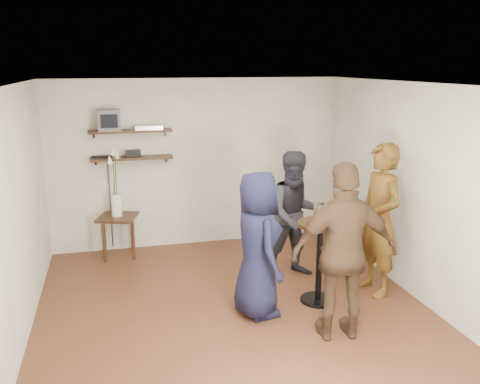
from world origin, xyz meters
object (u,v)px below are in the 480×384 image
object	(u,v)px
radio	(133,153)
person_navy	(257,245)
crt_monitor	(109,120)
person_dark	(296,215)
person_brown	(344,252)
side_table	(118,223)
person_plaid	(379,220)
dvd_deck	(148,127)
drinks_table	(320,251)

from	to	relation	value
radio	person_navy	size ratio (longest dim) A/B	0.13
person_navy	crt_monitor	bearing A→B (deg)	24.98
person_dark	person_brown	world-z (taller)	person_brown
side_table	person_navy	world-z (taller)	person_navy
person_plaid	side_table	bearing A→B (deg)	-129.35
radio	person_navy	bearing A→B (deg)	-63.33
dvd_deck	person_brown	size ratio (longest dim) A/B	0.21
crt_monitor	person_brown	xyz separation A→B (m)	(2.25, -3.12, -1.08)
side_table	person_brown	distance (m)	3.71
crt_monitor	person_navy	world-z (taller)	crt_monitor
person_brown	person_plaid	bearing A→B (deg)	-128.80
radio	side_table	size ratio (longest dim) A/B	0.33
drinks_table	person_brown	world-z (taller)	person_brown
radio	drinks_table	xyz separation A→B (m)	(2.02, -2.32, -0.87)
dvd_deck	person_dark	distance (m)	2.55
person_brown	side_table	bearing A→B (deg)	-46.79
crt_monitor	drinks_table	xyz separation A→B (m)	(2.34, -2.32, -1.37)
person_plaid	person_navy	world-z (taller)	person_plaid
person_brown	drinks_table	bearing A→B (deg)	-90.00
crt_monitor	person_dark	distance (m)	3.01
drinks_table	person_dark	world-z (taller)	person_dark
crt_monitor	person_navy	xyz separation A→B (m)	(1.53, -2.42, -1.18)
side_table	drinks_table	xyz separation A→B (m)	(2.30, -2.14, 0.12)
radio	person_dark	distance (m)	2.60
person_plaid	radio	bearing A→B (deg)	-134.16
person_navy	drinks_table	bearing A→B (deg)	-90.00
person_dark	person_brown	size ratio (longest dim) A/B	0.91
drinks_table	person_dark	distance (m)	0.84
dvd_deck	person_navy	size ratio (longest dim) A/B	0.24
dvd_deck	person_navy	world-z (taller)	dvd_deck
crt_monitor	drinks_table	world-z (taller)	crt_monitor
crt_monitor	dvd_deck	xyz separation A→B (m)	(0.56, 0.00, -0.12)
person_navy	person_brown	size ratio (longest dim) A/B	0.89
crt_monitor	person_navy	size ratio (longest dim) A/B	0.19
radio	side_table	distance (m)	1.05
drinks_table	person_plaid	bearing A→B (deg)	5.84
radio	side_table	bearing A→B (deg)	-148.28
radio	person_plaid	world-z (taller)	person_plaid
crt_monitor	person_navy	distance (m)	3.10
drinks_table	person_brown	bearing A→B (deg)	-96.29
drinks_table	person_dark	bearing A→B (deg)	90.12
person_dark	person_brown	bearing A→B (deg)	-93.21
person_dark	person_navy	size ratio (longest dim) A/B	1.02
person_dark	person_brown	xyz separation A→B (m)	(-0.09, -1.62, 0.08)
dvd_deck	drinks_table	bearing A→B (deg)	-52.43
dvd_deck	person_navy	distance (m)	2.82
dvd_deck	person_plaid	bearing A→B (deg)	-40.82
side_table	person_dark	world-z (taller)	person_dark
radio	side_table	world-z (taller)	radio
crt_monitor	drinks_table	bearing A→B (deg)	-44.73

